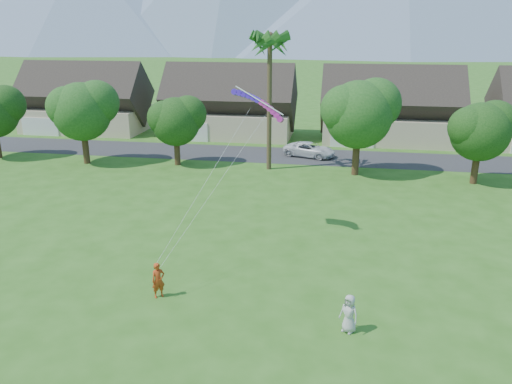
% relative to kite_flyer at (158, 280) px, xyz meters
% --- Properties ---
extents(ground, '(500.00, 500.00, 0.00)m').
position_rel_kite_flyer_xyz_m(ground, '(3.86, -4.16, -0.91)').
color(ground, '#2D6019').
rests_on(ground, ground).
extents(street, '(90.00, 7.00, 0.01)m').
position_rel_kite_flyer_xyz_m(street, '(3.86, 29.84, -0.90)').
color(street, '#2D2D30').
rests_on(street, ground).
extents(kite_flyer, '(0.79, 0.76, 1.81)m').
position_rel_kite_flyer_xyz_m(kite_flyer, '(0.00, 0.00, 0.00)').
color(kite_flyer, '#B63B14').
rests_on(kite_flyer, ground).
extents(watcher, '(1.03, 0.92, 1.77)m').
position_rel_kite_flyer_xyz_m(watcher, '(9.23, -1.41, -0.02)').
color(watcher, '#B3B2AE').
rests_on(watcher, ground).
extents(parked_car, '(5.77, 3.92, 1.47)m').
position_rel_kite_flyer_xyz_m(parked_car, '(5.28, 29.84, -0.17)').
color(parked_car, silver).
rests_on(parked_car, ground).
extents(houses_row, '(72.75, 8.19, 8.86)m').
position_rel_kite_flyer_xyz_m(houses_row, '(4.35, 38.83, 2.54)').
color(houses_row, beige).
rests_on(houses_row, ground).
extents(tree_row, '(62.27, 6.67, 8.45)m').
position_rel_kite_flyer_xyz_m(tree_row, '(2.71, 23.76, 3.98)').
color(tree_row, '#47301C').
rests_on(tree_row, ground).
extents(fan_palm, '(3.00, 3.00, 13.80)m').
position_rel_kite_flyer_xyz_m(fan_palm, '(1.86, 24.34, 10.90)').
color(fan_palm, '#4C3D26').
rests_on(fan_palm, ground).
extents(parafoil_kite, '(3.53, 1.15, 0.50)m').
position_rel_kite_flyer_xyz_m(parafoil_kite, '(3.59, 8.89, 7.59)').
color(parafoil_kite, '#401AC4').
rests_on(parafoil_kite, ground).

